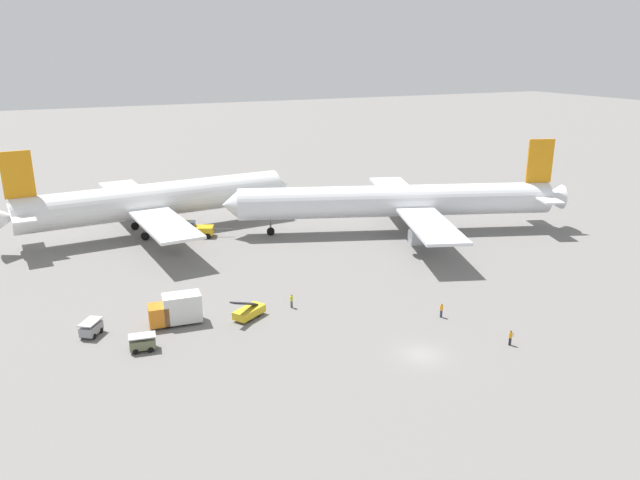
{
  "coord_description": "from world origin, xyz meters",
  "views": [
    {
      "loc": [
        -32.41,
        -45.64,
        29.92
      ],
      "look_at": [
        1.54,
        28.08,
        4.0
      ],
      "focal_mm": 33.76,
      "sensor_mm": 36.0,
      "label": 1
    }
  ],
  "objects_px": {
    "pushback_tug": "(195,230)",
    "gse_baggage_cart_near_cluster": "(143,343)",
    "ground_crew_wing_walker_right": "(441,310)",
    "airliner_being_pushed": "(399,201)",
    "airliner_at_gate_left": "(154,201)",
    "gse_baggage_cart_trailing": "(91,328)",
    "gse_catering_truck_tall": "(176,310)",
    "ground_crew_ramp_agent_by_cones": "(510,337)",
    "ground_crew_marshaller_foreground": "(292,301)",
    "gse_belt_loader_portside": "(249,311)"
  },
  "relations": [
    {
      "from": "pushback_tug",
      "to": "gse_baggage_cart_near_cluster",
      "type": "height_order",
      "value": "pushback_tug"
    },
    {
      "from": "gse_baggage_cart_near_cluster",
      "to": "ground_crew_wing_walker_right",
      "type": "height_order",
      "value": "ground_crew_wing_walker_right"
    },
    {
      "from": "gse_baggage_cart_near_cluster",
      "to": "airliner_being_pushed",
      "type": "bearing_deg",
      "value": 28.61
    },
    {
      "from": "airliner_at_gate_left",
      "to": "gse_baggage_cart_trailing",
      "type": "relative_size",
      "value": 15.83
    },
    {
      "from": "gse_baggage_cart_trailing",
      "to": "ground_crew_wing_walker_right",
      "type": "bearing_deg",
      "value": -17.93
    },
    {
      "from": "gse_catering_truck_tall",
      "to": "gse_baggage_cart_trailing",
      "type": "distance_m",
      "value": 9.17
    },
    {
      "from": "gse_baggage_cart_near_cluster",
      "to": "gse_catering_truck_tall",
      "type": "distance_m",
      "value": 6.72
    },
    {
      "from": "gse_catering_truck_tall",
      "to": "gse_baggage_cart_near_cluster",
      "type": "bearing_deg",
      "value": -132.95
    },
    {
      "from": "ground_crew_ramp_agent_by_cones",
      "to": "ground_crew_marshaller_foreground",
      "type": "bearing_deg",
      "value": 132.96
    },
    {
      "from": "airliner_being_pushed",
      "to": "gse_baggage_cart_near_cluster",
      "type": "height_order",
      "value": "airliner_being_pushed"
    },
    {
      "from": "ground_crew_ramp_agent_by_cones",
      "to": "ground_crew_wing_walker_right",
      "type": "bearing_deg",
      "value": 105.99
    },
    {
      "from": "pushback_tug",
      "to": "gse_baggage_cart_trailing",
      "type": "height_order",
      "value": "pushback_tug"
    },
    {
      "from": "gse_baggage_cart_near_cluster",
      "to": "ground_crew_marshaller_foreground",
      "type": "height_order",
      "value": "ground_crew_marshaller_foreground"
    },
    {
      "from": "gse_belt_loader_portside",
      "to": "ground_crew_ramp_agent_by_cones",
      "type": "height_order",
      "value": "gse_belt_loader_portside"
    },
    {
      "from": "ground_crew_wing_walker_right",
      "to": "gse_baggage_cart_near_cluster",
      "type": "bearing_deg",
      "value": 169.17
    },
    {
      "from": "gse_baggage_cart_near_cluster",
      "to": "ground_crew_marshaller_foreground",
      "type": "xyz_separation_m",
      "value": [
        18.09,
        3.54,
        0.05
      ]
    },
    {
      "from": "ground_crew_wing_walker_right",
      "to": "airliner_being_pushed",
      "type": "bearing_deg",
      "value": 66.69
    },
    {
      "from": "airliner_being_pushed",
      "to": "gse_catering_truck_tall",
      "type": "relative_size",
      "value": 9.37
    },
    {
      "from": "airliner_at_gate_left",
      "to": "gse_belt_loader_portside",
      "type": "bearing_deg",
      "value": -84.89
    },
    {
      "from": "gse_baggage_cart_near_cluster",
      "to": "gse_baggage_cart_trailing",
      "type": "xyz_separation_m",
      "value": [
        -4.55,
        5.82,
        0.0
      ]
    },
    {
      "from": "airliner_being_pushed",
      "to": "ground_crew_wing_walker_right",
      "type": "xyz_separation_m",
      "value": [
        -13.65,
        -31.67,
        -4.39
      ]
    },
    {
      "from": "gse_baggage_cart_near_cluster",
      "to": "ground_crew_wing_walker_right",
      "type": "relative_size",
      "value": 1.67
    },
    {
      "from": "airliner_being_pushed",
      "to": "ground_crew_wing_walker_right",
      "type": "height_order",
      "value": "airliner_being_pushed"
    },
    {
      "from": "gse_baggage_cart_near_cluster",
      "to": "gse_belt_loader_portside",
      "type": "distance_m",
      "value": 12.82
    },
    {
      "from": "airliner_at_gate_left",
      "to": "gse_belt_loader_portside",
      "type": "relative_size",
      "value": 10.32
    },
    {
      "from": "gse_catering_truck_tall",
      "to": "ground_crew_marshaller_foreground",
      "type": "height_order",
      "value": "gse_catering_truck_tall"
    },
    {
      "from": "airliner_at_gate_left",
      "to": "pushback_tug",
      "type": "bearing_deg",
      "value": -44.83
    },
    {
      "from": "pushback_tug",
      "to": "ground_crew_ramp_agent_by_cones",
      "type": "height_order",
      "value": "pushback_tug"
    },
    {
      "from": "pushback_tug",
      "to": "gse_belt_loader_portside",
      "type": "distance_m",
      "value": 33.94
    },
    {
      "from": "ground_crew_wing_walker_right",
      "to": "pushback_tug",
      "type": "bearing_deg",
      "value": 113.22
    },
    {
      "from": "gse_baggage_cart_near_cluster",
      "to": "gse_baggage_cart_trailing",
      "type": "relative_size",
      "value": 0.93
    },
    {
      "from": "gse_baggage_cart_trailing",
      "to": "ground_crew_wing_walker_right",
      "type": "relative_size",
      "value": 1.8
    },
    {
      "from": "gse_catering_truck_tall",
      "to": "airliner_at_gate_left",
      "type": "bearing_deg",
      "value": 83.22
    },
    {
      "from": "pushback_tug",
      "to": "ground_crew_marshaller_foreground",
      "type": "height_order",
      "value": "pushback_tug"
    },
    {
      "from": "airliner_at_gate_left",
      "to": "ground_crew_marshaller_foreground",
      "type": "xyz_separation_m",
      "value": [
        9.11,
        -38.65,
        -4.61
      ]
    },
    {
      "from": "gse_baggage_cart_near_cluster",
      "to": "gse_baggage_cart_trailing",
      "type": "height_order",
      "value": "same"
    },
    {
      "from": "gse_belt_loader_portside",
      "to": "ground_crew_wing_walker_right",
      "type": "bearing_deg",
      "value": -24.24
    },
    {
      "from": "gse_catering_truck_tall",
      "to": "ground_crew_wing_walker_right",
      "type": "xyz_separation_m",
      "value": [
        28.35,
        -11.16,
        -0.84
      ]
    },
    {
      "from": "ground_crew_marshaller_foreground",
      "to": "ground_crew_ramp_agent_by_cones",
      "type": "height_order",
      "value": "ground_crew_marshaller_foreground"
    },
    {
      "from": "gse_belt_loader_portside",
      "to": "ground_crew_ramp_agent_by_cones",
      "type": "distance_m",
      "value": 29.11
    },
    {
      "from": "airliner_at_gate_left",
      "to": "ground_crew_wing_walker_right",
      "type": "distance_m",
      "value": 54.25
    },
    {
      "from": "pushback_tug",
      "to": "gse_baggage_cart_trailing",
      "type": "bearing_deg",
      "value": -121.49
    },
    {
      "from": "gse_baggage_cart_near_cluster",
      "to": "gse_baggage_cart_trailing",
      "type": "distance_m",
      "value": 7.39
    },
    {
      "from": "airliner_at_gate_left",
      "to": "ground_crew_wing_walker_right",
      "type": "bearing_deg",
      "value": -63.74
    },
    {
      "from": "airliner_at_gate_left",
      "to": "gse_catering_truck_tall",
      "type": "bearing_deg",
      "value": -96.78
    },
    {
      "from": "airliner_being_pushed",
      "to": "pushback_tug",
      "type": "xyz_separation_m",
      "value": [
        -32.12,
        11.4,
        -4.05
      ]
    },
    {
      "from": "airliner_at_gate_left",
      "to": "pushback_tug",
      "type": "relative_size",
      "value": 5.8
    },
    {
      "from": "gse_baggage_cart_trailing",
      "to": "gse_belt_loader_portside",
      "type": "bearing_deg",
      "value": -9.74
    },
    {
      "from": "airliner_at_gate_left",
      "to": "ground_crew_marshaller_foreground",
      "type": "height_order",
      "value": "airliner_at_gate_left"
    },
    {
      "from": "gse_belt_loader_portside",
      "to": "ground_crew_marshaller_foreground",
      "type": "relative_size",
      "value": 2.76
    }
  ]
}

